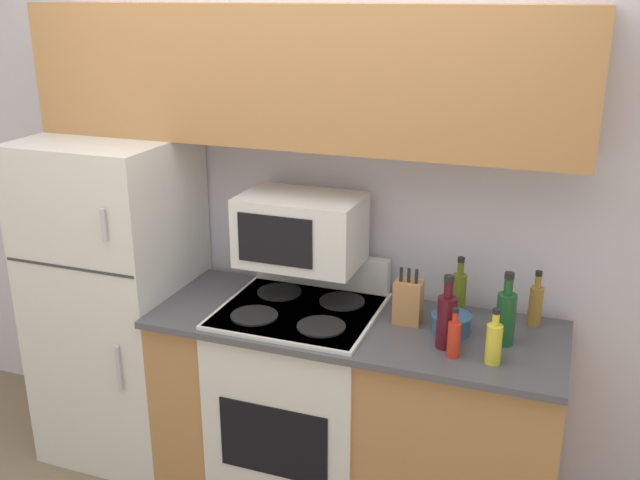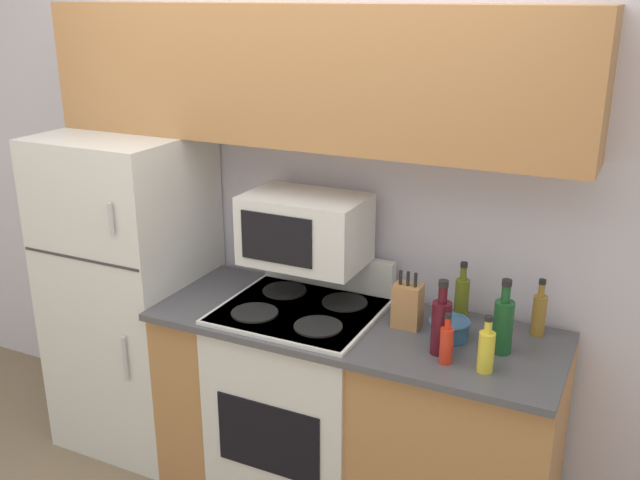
{
  "view_description": "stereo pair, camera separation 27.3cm",
  "coord_description": "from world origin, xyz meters",
  "views": [
    {
      "loc": [
        1.14,
        -2.32,
        2.2
      ],
      "look_at": [
        0.19,
        0.27,
        1.24
      ],
      "focal_mm": 40.0,
      "sensor_mm": 36.0,
      "label": 1
    },
    {
      "loc": [
        1.39,
        -2.21,
        2.2
      ],
      "look_at": [
        0.19,
        0.27,
        1.24
      ],
      "focal_mm": 40.0,
      "sensor_mm": 36.0,
      "label": 2
    }
  ],
  "objects": [
    {
      "name": "microwave",
      "position": [
        0.05,
        0.42,
        1.23
      ],
      "size": [
        0.52,
        0.35,
        0.3
      ],
      "color": "silver",
      "rests_on": "stove"
    },
    {
      "name": "upper_cabinets",
      "position": [
        0.0,
        0.49,
        1.88
      ],
      "size": [
        2.42,
        0.31,
        0.58
      ],
      "color": "#B27A47",
      "rests_on": "refrigerator"
    },
    {
      "name": "bottle_wine_red",
      "position": [
        0.74,
        0.19,
        1.01
      ],
      "size": [
        0.08,
        0.08,
        0.3
      ],
      "color": "#470F19",
      "rests_on": "lower_cabinets"
    },
    {
      "name": "wall_back",
      "position": [
        0.0,
        0.68,
        1.27
      ],
      "size": [
        8.0,
        0.05,
        2.55
      ],
      "color": "silver",
      "rests_on": "ground_plane"
    },
    {
      "name": "bowl",
      "position": [
        0.74,
        0.33,
        0.94
      ],
      "size": [
        0.17,
        0.17,
        0.08
      ],
      "color": "#335B84",
      "rests_on": "lower_cabinets"
    },
    {
      "name": "bottle_wine_green",
      "position": [
        0.95,
        0.3,
        1.01
      ],
      "size": [
        0.08,
        0.08,
        0.3
      ],
      "color": "#194C23",
      "rests_on": "lower_cabinets"
    },
    {
      "name": "bottle_olive_oil",
      "position": [
        0.74,
        0.51,
        1.0
      ],
      "size": [
        0.06,
        0.06,
        0.26
      ],
      "color": "#5B6619",
      "rests_on": "lower_cabinets"
    },
    {
      "name": "knife_block",
      "position": [
        0.55,
        0.35,
        0.99
      ],
      "size": [
        0.11,
        0.09,
        0.25
      ],
      "color": "#B27A47",
      "rests_on": "lower_cabinets"
    },
    {
      "name": "lower_cabinets",
      "position": [
        0.34,
        0.3,
        0.45
      ],
      "size": [
        1.74,
        0.65,
        0.89
      ],
      "color": "#B27A47",
      "rests_on": "ground_plane"
    },
    {
      "name": "bottle_vinegar",
      "position": [
        1.05,
        0.51,
        0.99
      ],
      "size": [
        0.06,
        0.06,
        0.24
      ],
      "color": "olive",
      "rests_on": "lower_cabinets"
    },
    {
      "name": "bottle_cooking_spray",
      "position": [
        0.93,
        0.13,
        0.98
      ],
      "size": [
        0.06,
        0.06,
        0.22
      ],
      "color": "gold",
      "rests_on": "lower_cabinets"
    },
    {
      "name": "stove",
      "position": [
        0.09,
        0.29,
        0.47
      ],
      "size": [
        0.67,
        0.63,
        1.07
      ],
      "color": "silver",
      "rests_on": "ground_plane"
    },
    {
      "name": "refrigerator",
      "position": [
        -0.87,
        0.32,
        0.79
      ],
      "size": [
        0.68,
        0.67,
        1.59
      ],
      "color": "silver",
      "rests_on": "ground_plane"
    },
    {
      "name": "bottle_hot_sauce",
      "position": [
        0.78,
        0.12,
        0.97
      ],
      "size": [
        0.05,
        0.05,
        0.2
      ],
      "color": "red",
      "rests_on": "lower_cabinets"
    }
  ]
}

